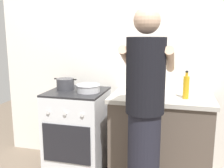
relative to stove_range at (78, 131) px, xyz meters
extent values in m
cube|color=silver|center=(0.55, 0.35, 0.80)|extent=(3.20, 0.10, 2.50)
cube|color=brown|center=(0.90, 0.00, -0.02)|extent=(0.96, 0.56, 0.86)
cube|color=#B7B2A8|center=(0.90, 0.00, 0.43)|extent=(1.00, 0.60, 0.04)
cube|color=silver|center=(0.00, 0.00, -0.01)|extent=(0.60, 0.60, 0.88)
cube|color=#232326|center=(0.00, 0.00, 0.44)|extent=(0.60, 0.60, 0.02)
cube|color=black|center=(0.00, -0.30, -0.03)|extent=(0.51, 0.01, 0.40)
cylinder|color=silver|center=(-0.18, -0.31, 0.29)|extent=(0.04, 0.01, 0.04)
cylinder|color=silver|center=(0.00, -0.31, 0.29)|extent=(0.04, 0.01, 0.04)
cylinder|color=silver|center=(0.18, -0.31, 0.29)|extent=(0.04, 0.01, 0.04)
cylinder|color=#38383D|center=(-0.14, 0.03, 0.51)|extent=(0.19, 0.19, 0.12)
cube|color=black|center=(-0.25, 0.03, 0.57)|extent=(0.04, 0.02, 0.01)
cube|color=black|center=(-0.03, 0.03, 0.57)|extent=(0.04, 0.02, 0.01)
cylinder|color=#B7B7BC|center=(0.14, -0.02, 0.49)|extent=(0.24, 0.24, 0.08)
torus|color=#B7B7BC|center=(0.14, -0.02, 0.52)|extent=(0.25, 0.25, 0.01)
cylinder|color=silver|center=(0.66, 0.21, 0.52)|extent=(0.10, 0.10, 0.14)
cylinder|color=silver|center=(0.68, 0.22, 0.61)|extent=(0.04, 0.07, 0.28)
sphere|color=silver|center=(0.68, 0.22, 0.76)|extent=(0.03, 0.03, 0.03)
cylinder|color=#9E7547|center=(0.66, 0.21, 0.59)|extent=(0.02, 0.04, 0.25)
sphere|color=#9E7547|center=(0.66, 0.21, 0.73)|extent=(0.03, 0.03, 0.03)
cylinder|color=silver|center=(0.67, 0.21, 0.60)|extent=(0.02, 0.05, 0.27)
sphere|color=silver|center=(0.67, 0.21, 0.75)|extent=(0.03, 0.03, 0.03)
cylinder|color=black|center=(0.66, 0.24, 0.59)|extent=(0.04, 0.02, 0.24)
sphere|color=black|center=(0.66, 0.24, 0.73)|extent=(0.03, 0.03, 0.03)
cylinder|color=gold|center=(1.12, -0.05, 0.56)|extent=(0.06, 0.06, 0.21)
cylinder|color=gold|center=(1.12, -0.05, 0.68)|extent=(0.03, 0.03, 0.04)
cylinder|color=black|center=(1.12, -0.05, 0.71)|extent=(0.03, 0.03, 0.02)
cylinder|color=black|center=(0.81, -0.58, 0.00)|extent=(0.26, 0.26, 0.90)
cylinder|color=black|center=(0.81, -0.58, 0.74)|extent=(0.30, 0.30, 0.58)
sphere|color=#D3AA8C|center=(0.81, -0.58, 1.15)|extent=(0.20, 0.20, 0.20)
cylinder|color=#D3AA8C|center=(0.64, -0.44, 0.85)|extent=(0.07, 0.41, 0.24)
cylinder|color=#D3AA8C|center=(0.98, -0.44, 0.85)|extent=(0.07, 0.41, 0.24)
camera|label=1|loc=(1.05, -2.52, 1.06)|focal=41.48mm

